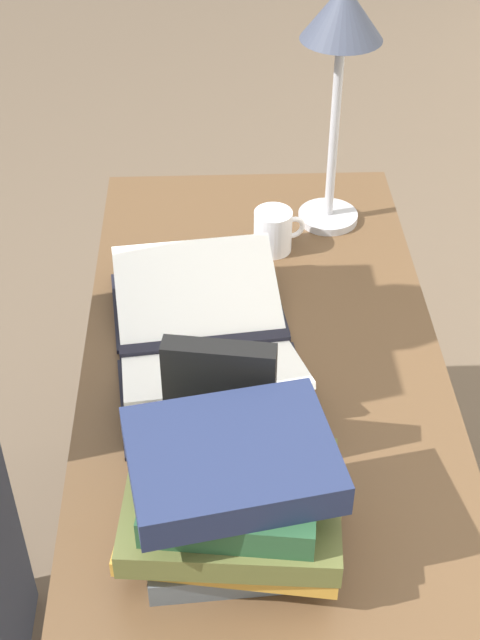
% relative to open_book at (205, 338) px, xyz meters
% --- Properties ---
extents(ground_plane, '(12.00, 12.00, 0.00)m').
position_rel_open_book_xyz_m(ground_plane, '(0.05, 0.10, -0.80)').
color(ground_plane, brown).
extents(reading_desk, '(1.27, 0.62, 0.78)m').
position_rel_open_book_xyz_m(reading_desk, '(0.05, 0.10, -0.15)').
color(reading_desk, brown).
rests_on(reading_desk, ground_plane).
extents(open_book, '(0.50, 0.36, 0.09)m').
position_rel_open_book_xyz_m(open_book, '(0.00, 0.00, 0.00)').
color(open_book, black).
rests_on(open_book, reading_desk).
extents(book_stack_tall, '(0.24, 0.31, 0.20)m').
position_rel_open_book_xyz_m(book_stack_tall, '(0.41, 0.03, 0.07)').
color(book_stack_tall, slate).
rests_on(book_stack_tall, reading_desk).
extents(book_standing_upright, '(0.06, 0.16, 0.23)m').
position_rel_open_book_xyz_m(book_standing_upright, '(0.25, 0.02, 0.09)').
color(book_standing_upright, black).
rests_on(book_standing_upright, reading_desk).
extents(reading_lamp, '(0.15, 0.15, 0.49)m').
position_rel_open_book_xyz_m(reading_lamp, '(-0.40, 0.26, 0.36)').
color(reading_lamp, '#ADADB2').
rests_on(reading_lamp, reading_desk).
extents(coffee_mug, '(0.07, 0.10, 0.09)m').
position_rel_open_book_xyz_m(coffee_mug, '(-0.30, 0.14, 0.02)').
color(coffee_mug, white).
rests_on(coffee_mug, reading_desk).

